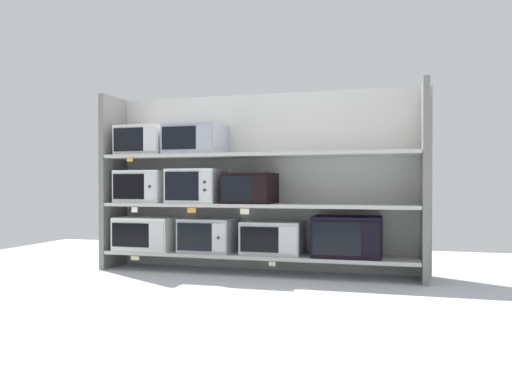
{
  "coord_description": "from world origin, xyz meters",
  "views": [
    {
      "loc": [
        1.17,
        -4.22,
        0.76
      ],
      "look_at": [
        0.0,
        0.0,
        0.71
      ],
      "focal_mm": 35.43,
      "sensor_mm": 36.0,
      "label": 1
    }
  ],
  "objects_px": {
    "microwave_3": "(347,237)",
    "microwave_7": "(144,141)",
    "microwave_6": "(250,188)",
    "microwave_0": "(148,233)",
    "microwave_4": "(143,187)",
    "microwave_5": "(196,186)",
    "microwave_1": "(209,235)",
    "microwave_2": "(273,238)",
    "microwave_8": "(195,140)"
  },
  "relations": [
    {
      "from": "microwave_0",
      "to": "microwave_4",
      "type": "height_order",
      "value": "microwave_4"
    },
    {
      "from": "microwave_0",
      "to": "microwave_3",
      "type": "relative_size",
      "value": 0.95
    },
    {
      "from": "microwave_4",
      "to": "microwave_6",
      "type": "distance_m",
      "value": 1.03
    },
    {
      "from": "microwave_0",
      "to": "microwave_4",
      "type": "distance_m",
      "value": 0.43
    },
    {
      "from": "microwave_2",
      "to": "microwave_6",
      "type": "height_order",
      "value": "microwave_6"
    },
    {
      "from": "microwave_5",
      "to": "microwave_7",
      "type": "bearing_deg",
      "value": 179.97
    },
    {
      "from": "microwave_0",
      "to": "microwave_4",
      "type": "bearing_deg",
      "value": -179.67
    },
    {
      "from": "microwave_3",
      "to": "microwave_7",
      "type": "height_order",
      "value": "microwave_7"
    },
    {
      "from": "microwave_0",
      "to": "microwave_5",
      "type": "height_order",
      "value": "microwave_5"
    },
    {
      "from": "microwave_3",
      "to": "microwave_5",
      "type": "height_order",
      "value": "microwave_5"
    },
    {
      "from": "microwave_6",
      "to": "microwave_0",
      "type": "bearing_deg",
      "value": 179.98
    },
    {
      "from": "microwave_5",
      "to": "microwave_6",
      "type": "relative_size",
      "value": 1.07
    },
    {
      "from": "microwave_0",
      "to": "microwave_1",
      "type": "xyz_separation_m",
      "value": [
        0.6,
        -0.0,
        -0.0
      ]
    },
    {
      "from": "microwave_4",
      "to": "microwave_5",
      "type": "bearing_deg",
      "value": -0.03
    },
    {
      "from": "microwave_6",
      "to": "microwave_7",
      "type": "height_order",
      "value": "microwave_7"
    },
    {
      "from": "microwave_1",
      "to": "microwave_7",
      "type": "xyz_separation_m",
      "value": [
        -0.64,
        0.0,
        0.85
      ]
    },
    {
      "from": "microwave_7",
      "to": "microwave_1",
      "type": "bearing_deg",
      "value": -0.01
    },
    {
      "from": "microwave_6",
      "to": "microwave_2",
      "type": "bearing_deg",
      "value": 0.07
    },
    {
      "from": "microwave_0",
      "to": "microwave_4",
      "type": "relative_size",
      "value": 1.19
    },
    {
      "from": "microwave_3",
      "to": "microwave_6",
      "type": "distance_m",
      "value": 0.92
    },
    {
      "from": "microwave_6",
      "to": "microwave_1",
      "type": "bearing_deg",
      "value": -180.0
    },
    {
      "from": "microwave_5",
      "to": "microwave_0",
      "type": "bearing_deg",
      "value": 179.94
    },
    {
      "from": "microwave_3",
      "to": "microwave_4",
      "type": "relative_size",
      "value": 1.25
    },
    {
      "from": "microwave_1",
      "to": "microwave_4",
      "type": "distance_m",
      "value": 0.77
    },
    {
      "from": "microwave_4",
      "to": "microwave_8",
      "type": "height_order",
      "value": "microwave_8"
    },
    {
      "from": "microwave_0",
      "to": "microwave_3",
      "type": "bearing_deg",
      "value": -0.01
    },
    {
      "from": "microwave_4",
      "to": "microwave_6",
      "type": "bearing_deg",
      "value": -0.01
    },
    {
      "from": "microwave_2",
      "to": "microwave_8",
      "type": "height_order",
      "value": "microwave_8"
    },
    {
      "from": "microwave_4",
      "to": "microwave_5",
      "type": "relative_size",
      "value": 0.99
    },
    {
      "from": "microwave_0",
      "to": "microwave_5",
      "type": "bearing_deg",
      "value": -0.06
    },
    {
      "from": "microwave_0",
      "to": "microwave_1",
      "type": "bearing_deg",
      "value": -0.04
    },
    {
      "from": "microwave_1",
      "to": "microwave_6",
      "type": "xyz_separation_m",
      "value": [
        0.39,
        0.0,
        0.42
      ]
    },
    {
      "from": "microwave_0",
      "to": "microwave_2",
      "type": "height_order",
      "value": "microwave_0"
    },
    {
      "from": "microwave_7",
      "to": "microwave_2",
      "type": "bearing_deg",
      "value": 0.0
    },
    {
      "from": "microwave_3",
      "to": "microwave_7",
      "type": "bearing_deg",
      "value": 180.0
    },
    {
      "from": "microwave_2",
      "to": "microwave_4",
      "type": "xyz_separation_m",
      "value": [
        -1.23,
        -0.0,
        0.44
      ]
    },
    {
      "from": "microwave_3",
      "to": "microwave_7",
      "type": "xyz_separation_m",
      "value": [
        -1.86,
        0.0,
        0.83
      ]
    },
    {
      "from": "microwave_1",
      "to": "microwave_5",
      "type": "distance_m",
      "value": 0.45
    },
    {
      "from": "microwave_0",
      "to": "microwave_1",
      "type": "distance_m",
      "value": 0.6
    },
    {
      "from": "microwave_1",
      "to": "microwave_3",
      "type": "bearing_deg",
      "value": 0.0
    },
    {
      "from": "microwave_5",
      "to": "microwave_7",
      "type": "distance_m",
      "value": 0.67
    },
    {
      "from": "microwave_7",
      "to": "microwave_8",
      "type": "height_order",
      "value": "microwave_7"
    },
    {
      "from": "microwave_7",
      "to": "microwave_4",
      "type": "bearing_deg",
      "value": -180.0
    },
    {
      "from": "microwave_0",
      "to": "microwave_6",
      "type": "relative_size",
      "value": 1.27
    },
    {
      "from": "microwave_2",
      "to": "microwave_4",
      "type": "distance_m",
      "value": 1.31
    },
    {
      "from": "microwave_7",
      "to": "microwave_6",
      "type": "bearing_deg",
      "value": -0.01
    },
    {
      "from": "microwave_4",
      "to": "microwave_0",
      "type": "bearing_deg",
      "value": 0.33
    },
    {
      "from": "microwave_6",
      "to": "microwave_8",
      "type": "relative_size",
      "value": 0.86
    },
    {
      "from": "microwave_4",
      "to": "microwave_8",
      "type": "relative_size",
      "value": 0.92
    },
    {
      "from": "microwave_1",
      "to": "microwave_2",
      "type": "bearing_deg",
      "value": 0.02
    }
  ]
}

